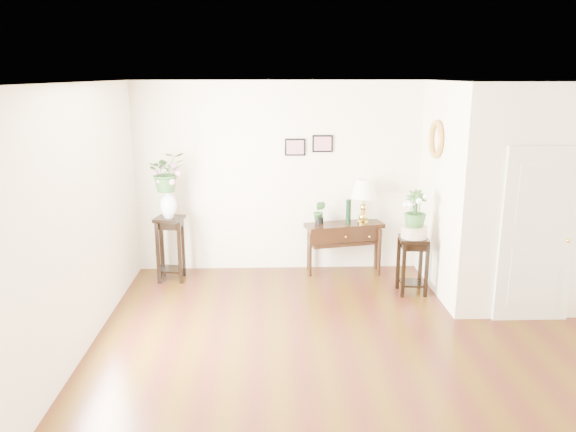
{
  "coord_description": "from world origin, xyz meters",
  "views": [
    {
      "loc": [
        -1.02,
        -5.4,
        2.88
      ],
      "look_at": [
        -0.8,
        1.3,
        1.18
      ],
      "focal_mm": 35.0,
      "sensor_mm": 36.0,
      "label": 1
    }
  ],
  "objects_px": {
    "console_table": "(344,248)",
    "plant_stand_a": "(171,249)",
    "plant_stand_b": "(412,265)",
    "table_lamp": "(364,200)"
  },
  "relations": [
    {
      "from": "plant_stand_b",
      "to": "console_table",
      "type": "bearing_deg",
      "value": 134.86
    },
    {
      "from": "console_table",
      "to": "table_lamp",
      "type": "xyz_separation_m",
      "value": [
        0.27,
        0.0,
        0.73
      ]
    },
    {
      "from": "table_lamp",
      "to": "plant_stand_a",
      "type": "distance_m",
      "value": 2.86
    },
    {
      "from": "plant_stand_b",
      "to": "table_lamp",
      "type": "bearing_deg",
      "value": 123.55
    },
    {
      "from": "console_table",
      "to": "plant_stand_a",
      "type": "distance_m",
      "value": 2.52
    },
    {
      "from": "table_lamp",
      "to": "plant_stand_a",
      "type": "height_order",
      "value": "table_lamp"
    },
    {
      "from": "console_table",
      "to": "plant_stand_a",
      "type": "bearing_deg",
      "value": 171.81
    },
    {
      "from": "table_lamp",
      "to": "plant_stand_a",
      "type": "xyz_separation_m",
      "value": [
        -2.78,
        -0.21,
        -0.64
      ]
    },
    {
      "from": "console_table",
      "to": "plant_stand_b",
      "type": "bearing_deg",
      "value": -58.11
    },
    {
      "from": "table_lamp",
      "to": "plant_stand_a",
      "type": "bearing_deg",
      "value": -175.69
    }
  ]
}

